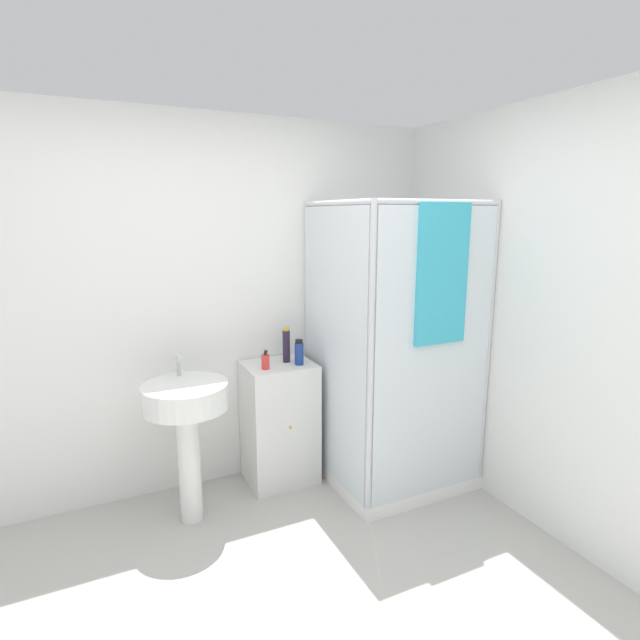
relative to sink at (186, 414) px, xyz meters
The scene contains 8 objects.
wall_back 0.74m from the sink, 64.40° to the left, with size 6.40×0.06×2.50m, color white.
wall_right 2.36m from the sink, 33.35° to the right, with size 0.06×6.40×2.50m, color white.
shower_enclosure 1.38m from the sink, ahead, with size 0.93×0.96×1.95m.
vanity_cabinet 0.75m from the sink, 17.50° to the left, with size 0.47×0.41×0.86m.
sink is the anchor object (origin of this frame).
soap_dispenser 0.61m from the sink, 13.89° to the left, with size 0.05×0.05×0.13m.
shampoo_bottle_tall_black 0.82m from the sink, 17.19° to the left, with size 0.05×0.05×0.25m.
shampoo_bottle_blue 0.84m from the sink, ahead, with size 0.06×0.06×0.17m.
Camera 1 is at (-0.70, -1.61, 1.86)m, focal length 28.00 mm.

